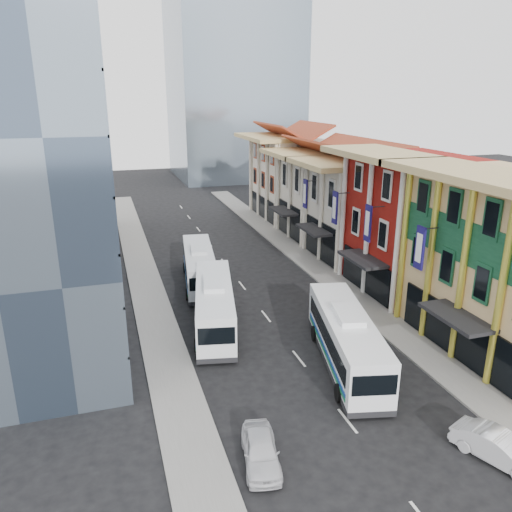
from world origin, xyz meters
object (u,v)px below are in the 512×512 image
object	(u,v)px
bus_left_far	(199,266)
bus_right	(346,339)
sedan_left	(261,450)
office_tower	(12,123)
sedan_right	(499,448)
bus_left_near	(214,304)

from	to	relation	value
bus_left_far	bus_right	size ratio (longest dim) A/B	0.94
sedan_left	bus_left_far	bearing A→B (deg)	96.25
office_tower	sedan_left	world-z (taller)	office_tower
sedan_right	bus_left_far	bearing A→B (deg)	85.21
bus_left_far	sedan_right	xyz separation A→B (m)	(9.14, -27.55, -1.07)
bus_left_far	sedan_left	world-z (taller)	bus_left_far
office_tower	bus_left_far	size ratio (longest dim) A/B	2.67
bus_right	sedan_left	world-z (taller)	bus_right
bus_right	sedan_right	size ratio (longest dim) A/B	2.70
sedan_right	sedan_left	bearing A→B (deg)	140.25
bus_left_far	bus_right	world-z (taller)	bus_right
bus_left_far	sedan_left	xyz separation A→B (m)	(-1.86, -24.27, -1.10)
bus_left_far	sedan_left	size ratio (longest dim) A/B	2.70
sedan_right	office_tower	bearing A→B (deg)	111.31
bus_left_near	bus_right	bearing A→B (deg)	-37.86
office_tower	bus_left_near	bearing A→B (deg)	-20.22
bus_left_near	office_tower	bearing A→B (deg)	171.21
office_tower	sedan_left	xyz separation A→B (m)	(11.50, -19.66, -14.29)
bus_left_near	sedan_right	xyz separation A→B (m)	(9.83, -18.27, -1.15)
bus_right	sedan_left	bearing A→B (deg)	-125.98
sedan_left	sedan_right	distance (m)	11.48
bus_right	sedan_left	distance (m)	10.74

